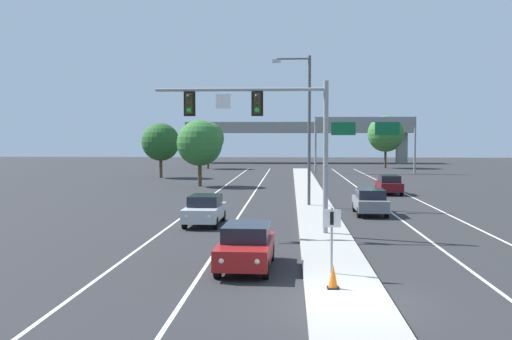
{
  "coord_description": "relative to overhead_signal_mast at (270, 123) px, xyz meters",
  "views": [
    {
      "loc": [
        -1.65,
        -16.78,
        4.65
      ],
      "look_at": [
        -3.2,
        10.58,
        3.2
      ],
      "focal_mm": 42.23,
      "sensor_mm": 36.0,
      "label": 1
    }
  ],
  "objects": [
    {
      "name": "ground_plane",
      "position": [
        2.62,
        -11.75,
        -5.37
      ],
      "size": [
        260.0,
        260.0,
        0.0
      ],
      "primitive_type": "plane",
      "color": "#28282B"
    },
    {
      "name": "median_island",
      "position": [
        2.62,
        6.25,
        -5.3
      ],
      "size": [
        2.4,
        110.0,
        0.15
      ],
      "primitive_type": "cube",
      "color": "#9E9B93",
      "rests_on": "ground"
    },
    {
      "name": "lane_stripe_oncoming_center",
      "position": [
        -2.08,
        13.25,
        -5.37
      ],
      "size": [
        0.14,
        100.0,
        0.01
      ],
      "primitive_type": "cube",
      "color": "silver",
      "rests_on": "ground"
    },
    {
      "name": "lane_stripe_receding_center",
      "position": [
        7.32,
        13.25,
        -5.37
      ],
      "size": [
        0.14,
        100.0,
        0.01
      ],
      "primitive_type": "cube",
      "color": "silver",
      "rests_on": "ground"
    },
    {
      "name": "edge_stripe_left",
      "position": [
        -5.38,
        13.25,
        -5.37
      ],
      "size": [
        0.14,
        100.0,
        0.01
      ],
      "primitive_type": "cube",
      "color": "silver",
      "rests_on": "ground"
    },
    {
      "name": "edge_stripe_right",
      "position": [
        10.62,
        13.25,
        -5.37
      ],
      "size": [
        0.14,
        100.0,
        0.01
      ],
      "primitive_type": "cube",
      "color": "silver",
      "rests_on": "ground"
    },
    {
      "name": "overhead_signal_mast",
      "position": [
        0.0,
        0.0,
        0.0
      ],
      "size": [
        8.22,
        0.44,
        7.2
      ],
      "color": "gray",
      "rests_on": "median_island"
    },
    {
      "name": "median_sign_post",
      "position": [
        2.37,
        -8.61,
        -3.78
      ],
      "size": [
        0.6,
        0.1,
        2.2
      ],
      "color": "gray",
      "rests_on": "median_island"
    },
    {
      "name": "street_lamp_median",
      "position": [
        2.03,
        11.99,
        0.42
      ],
      "size": [
        2.58,
        0.28,
        10.0
      ],
      "color": "#4C4C51",
      "rests_on": "median_island"
    },
    {
      "name": "car_oncoming_red",
      "position": [
        -0.58,
        -7.33,
        -4.55
      ],
      "size": [
        1.93,
        4.51,
        1.58
      ],
      "color": "maroon",
      "rests_on": "ground"
    },
    {
      "name": "car_oncoming_silver",
      "position": [
        -3.6,
        3.44,
        -4.55
      ],
      "size": [
        1.89,
        4.5,
        1.58
      ],
      "color": "#B7B7BC",
      "rests_on": "ground"
    },
    {
      "name": "car_receding_grey",
      "position": [
        5.84,
        8.15,
        -4.55
      ],
      "size": [
        1.88,
        4.49,
        1.58
      ],
      "color": "slate",
      "rests_on": "ground"
    },
    {
      "name": "car_receding_darkred",
      "position": [
        9.21,
        21.87,
        -4.55
      ],
      "size": [
        1.9,
        4.5,
        1.58
      ],
      "color": "#5B0F14",
      "rests_on": "ground"
    },
    {
      "name": "traffic_cone_median_nose",
      "position": [
        2.28,
        -10.62,
        -4.86
      ],
      "size": [
        0.36,
        0.36,
        0.74
      ],
      "color": "black",
      "rests_on": "median_island"
    },
    {
      "name": "highway_sign_gantry",
      "position": [
        10.82,
        51.39,
        0.79
      ],
      "size": [
        13.28,
        0.42,
        7.5
      ],
      "color": "gray",
      "rests_on": "ground"
    },
    {
      "name": "overpass_bridge",
      "position": [
        2.62,
        85.3,
        0.41
      ],
      "size": [
        42.4,
        6.4,
        7.65
      ],
      "color": "gray",
      "rests_on": "ground"
    },
    {
      "name": "tree_far_left_a",
      "position": [
        -7.73,
        29.07,
        -1.19
      ],
      "size": [
        4.42,
        4.42,
        6.4
      ],
      "color": "#4C3823",
      "rests_on": "ground"
    },
    {
      "name": "tree_far_right_c",
      "position": [
        15.82,
        66.14,
        -0.04
      ],
      "size": [
        5.64,
        5.64,
        8.16
      ],
      "color": "#4C3823",
      "rests_on": "ground"
    },
    {
      "name": "tree_far_left_b",
      "position": [
        -11.52,
        62.53,
        -0.73
      ],
      "size": [
        4.91,
        4.91,
        7.11
      ],
      "color": "#4C3823",
      "rests_on": "ground"
    },
    {
      "name": "tree_far_left_c",
      "position": [
        -14.21,
        41.34,
        -1.17
      ],
      "size": [
        4.45,
        4.45,
        6.43
      ],
      "color": "#4C3823",
      "rests_on": "ground"
    }
  ]
}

